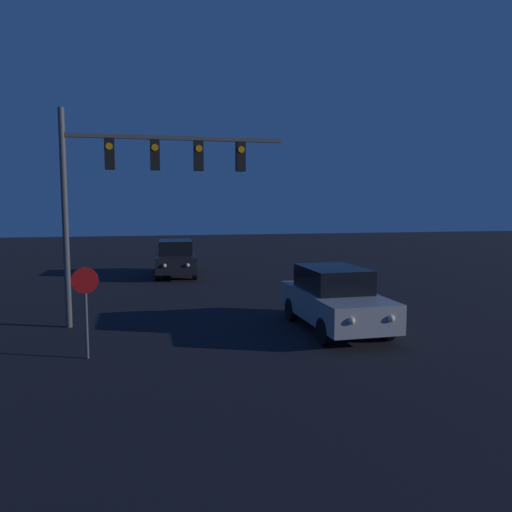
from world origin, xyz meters
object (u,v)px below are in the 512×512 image
(car_near, at_px, (335,298))
(car_far, at_px, (176,258))
(stop_sign, at_px, (86,297))
(traffic_signal_mast, at_px, (138,175))

(car_near, distance_m, car_far, 12.67)
(stop_sign, bearing_deg, car_near, 11.25)
(car_far, bearing_deg, traffic_signal_mast, 83.66)
(car_near, bearing_deg, stop_sign, 10.34)
(stop_sign, bearing_deg, car_far, 77.78)
(traffic_signal_mast, relative_size, stop_sign, 3.03)
(traffic_signal_mast, height_order, stop_sign, traffic_signal_mast)
(car_near, relative_size, car_far, 0.99)
(car_near, relative_size, traffic_signal_mast, 0.71)
(car_near, height_order, stop_sign, stop_sign)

